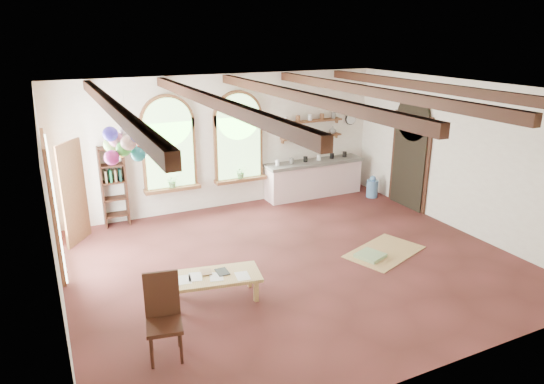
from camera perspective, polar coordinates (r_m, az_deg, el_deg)
floor at (r=9.25m, az=2.55°, el=-8.16°), size 8.00×8.00×0.00m
ceiling_beams at (r=8.34m, az=2.85°, el=11.26°), size 6.20×6.80×0.18m
window_left at (r=11.28m, az=-12.02°, el=5.19°), size 1.30×0.28×2.20m
window_right at (r=11.78m, az=-3.95°, el=6.10°), size 1.30×0.28×2.20m
left_doorway at (r=9.55m, az=-24.33°, el=-1.50°), size 0.10×1.90×2.50m
right_doorway at (r=12.19m, az=15.82°, el=3.29°), size 0.10×1.30×2.40m
kitchen_counter at (r=12.73m, az=4.93°, el=1.64°), size 2.68×0.62×0.94m
wall_shelf_lower at (r=12.62m, az=4.64°, el=6.53°), size 1.70×0.24×0.04m
wall_shelf_upper at (r=12.54m, az=4.69°, el=8.32°), size 1.70×0.24×0.04m
wall_clock at (r=13.27m, az=9.25°, el=8.49°), size 0.32×0.04×0.32m
bookshelf at (r=11.14m, az=-18.12°, el=0.60°), size 0.53×0.32×1.80m
coffee_table at (r=7.93m, az=-6.89°, el=-10.02°), size 1.59×0.95×0.43m
side_chair at (r=6.81m, az=-12.48°, el=-16.02°), size 0.54×0.54×1.16m
floor_mat at (r=9.85m, az=13.08°, el=-6.87°), size 1.79×1.43×0.02m
floor_cushion at (r=9.55m, az=11.48°, el=-7.37°), size 0.60×0.60×0.08m
water_jug_a at (r=13.21m, az=7.89°, el=1.11°), size 0.29×0.29×0.57m
water_jug_b at (r=12.90m, az=11.71°, el=0.49°), size 0.30×0.30×0.58m
balloon_cluster at (r=8.53m, az=-16.63°, el=5.46°), size 0.81×0.89×1.16m
table_book at (r=7.99m, az=-8.35°, el=-9.39°), size 0.20×0.26×0.02m
tablet at (r=7.98m, az=-5.87°, el=-9.32°), size 0.19×0.27×0.01m
potted_plant_left at (r=11.38m, az=-11.63°, el=1.25°), size 0.27×0.23×0.30m
potted_plant_right at (r=11.87m, az=-3.68°, el=2.32°), size 0.27×0.23×0.30m
shelf_cup_a at (r=12.25m, az=1.60°, el=6.55°), size 0.12×0.10×0.10m
shelf_cup_b at (r=12.41m, az=3.04°, el=6.68°), size 0.10×0.10×0.09m
shelf_bowl_a at (r=12.58m, az=4.45°, el=6.72°), size 0.22×0.22×0.05m
shelf_bowl_b at (r=12.76m, az=5.82°, el=6.86°), size 0.20×0.20×0.06m
shelf_vase at (r=12.93m, az=7.17°, el=7.26°), size 0.18×0.18×0.19m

